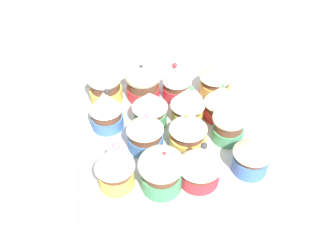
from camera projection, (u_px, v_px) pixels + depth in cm
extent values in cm
cube|color=#9E9EA3|center=(168.00, 144.00, 65.63)|extent=(180.00, 180.00, 3.00)
cube|color=silver|center=(168.00, 135.00, 64.21)|extent=(30.39, 30.39, 1.20)
cylinder|color=#EFC651|center=(215.00, 88.00, 71.24)|extent=(5.71, 5.71, 2.33)
cylinder|color=brown|center=(216.00, 80.00, 70.00)|extent=(5.30, 5.30, 1.32)
cone|color=#F4EDC6|center=(217.00, 69.00, 68.30)|extent=(6.19, 6.19, 3.70)
cylinder|color=#D1333D|center=(177.00, 92.00, 70.30)|extent=(5.32, 5.32, 2.33)
cylinder|color=brown|center=(177.00, 84.00, 69.05)|extent=(4.79, 4.79, 1.35)
cone|color=white|center=(177.00, 72.00, 67.27)|extent=(5.35, 5.35, 3.90)
sphere|color=red|center=(175.00, 66.00, 65.69)|extent=(0.93, 0.93, 0.93)
cylinder|color=#D1333D|center=(144.00, 92.00, 70.17)|extent=(6.13, 6.13, 2.38)
cylinder|color=brown|center=(143.00, 84.00, 68.88)|extent=(5.77, 5.77, 1.41)
ellipsoid|color=#F4EDC6|center=(143.00, 75.00, 67.53)|extent=(6.55, 6.55, 4.29)
sphere|color=#333338|center=(141.00, 67.00, 65.95)|extent=(0.83, 0.83, 0.83)
cylinder|color=#EFC651|center=(106.00, 94.00, 69.50)|extent=(6.10, 6.10, 2.65)
cylinder|color=brown|center=(105.00, 85.00, 68.13)|extent=(5.41, 5.41, 1.40)
ellipsoid|color=white|center=(104.00, 78.00, 66.96)|extent=(6.28, 6.28, 3.40)
cylinder|color=#D1333D|center=(220.00, 111.00, 66.20)|extent=(5.73, 5.73, 2.24)
cylinder|color=brown|center=(221.00, 104.00, 65.08)|extent=(5.50, 5.50, 1.07)
cone|color=#F4EDC6|center=(222.00, 94.00, 63.52)|extent=(6.08, 6.08, 3.53)
sphere|color=#4CB266|center=(223.00, 86.00, 62.50)|extent=(0.81, 0.81, 0.81)
cylinder|color=#EFC651|center=(187.00, 115.00, 65.56)|extent=(5.51, 5.51, 2.25)
cylinder|color=brown|center=(187.00, 107.00, 64.38)|extent=(5.05, 5.05, 1.22)
cone|color=white|center=(188.00, 97.00, 62.77)|extent=(6.10, 6.10, 3.54)
sphere|color=#4CB266|center=(192.00, 88.00, 61.78)|extent=(0.91, 0.91, 0.91)
cylinder|color=#4C9E6B|center=(150.00, 118.00, 64.65)|extent=(5.69, 5.69, 2.56)
cylinder|color=brown|center=(150.00, 110.00, 63.33)|extent=(5.01, 5.01, 1.35)
cone|color=white|center=(150.00, 100.00, 61.86)|extent=(6.12, 6.12, 2.97)
cylinder|color=#477AC6|center=(108.00, 121.00, 64.34)|extent=(5.53, 5.53, 2.23)
cylinder|color=brown|center=(106.00, 113.00, 63.05)|extent=(4.98, 4.98, 1.56)
cone|color=#F4EDC6|center=(105.00, 101.00, 61.30)|extent=(5.58, 5.58, 3.61)
sphere|color=#333338|center=(107.00, 92.00, 60.46)|extent=(0.95, 0.95, 0.95)
cylinder|color=#4C9E6B|center=(227.00, 133.00, 62.08)|extent=(5.24, 5.24, 2.33)
cylinder|color=brown|center=(229.00, 125.00, 60.81)|extent=(4.66, 4.66, 1.40)
ellipsoid|color=#F4EDC6|center=(230.00, 118.00, 59.70)|extent=(5.64, 5.64, 3.13)
cylinder|color=#EFC651|center=(188.00, 140.00, 60.84)|extent=(6.13, 6.13, 2.39)
cylinder|color=brown|center=(188.00, 132.00, 59.55)|extent=(5.46, 5.46, 1.42)
cone|color=white|center=(189.00, 121.00, 57.94)|extent=(6.19, 6.19, 3.31)
sphere|color=#EAD64C|center=(187.00, 116.00, 56.54)|extent=(0.64, 0.64, 0.64)
cylinder|color=#477AC6|center=(146.00, 142.00, 60.50)|extent=(5.74, 5.74, 2.53)
cylinder|color=brown|center=(145.00, 133.00, 59.10)|extent=(5.34, 5.34, 1.58)
cone|color=#F4EDC6|center=(145.00, 122.00, 57.48)|extent=(6.02, 6.02, 3.19)
sphere|color=pink|center=(147.00, 115.00, 56.51)|extent=(0.99, 0.99, 0.99)
cylinder|color=#477AC6|center=(250.00, 163.00, 56.95)|extent=(5.48, 5.48, 2.75)
cylinder|color=brown|center=(252.00, 155.00, 55.66)|extent=(4.87, 4.87, 1.05)
cone|color=#F4EDC6|center=(254.00, 146.00, 54.28)|extent=(5.88, 5.88, 3.02)
cylinder|color=#D1333D|center=(199.00, 175.00, 55.58)|extent=(6.15, 6.15, 2.33)
cylinder|color=brown|center=(199.00, 167.00, 54.45)|extent=(5.83, 5.83, 1.01)
cone|color=white|center=(200.00, 157.00, 52.84)|extent=(6.66, 6.66, 3.73)
sphere|color=#333338|center=(204.00, 146.00, 52.06)|extent=(0.99, 0.99, 0.99)
cylinder|color=#4C9E6B|center=(162.00, 180.00, 54.52)|extent=(5.99, 5.99, 2.74)
cylinder|color=brown|center=(161.00, 172.00, 53.18)|extent=(5.31, 5.31, 1.22)
ellipsoid|color=#F4EDC6|center=(161.00, 164.00, 52.03)|extent=(6.70, 6.70, 3.64)
sphere|color=red|center=(164.00, 154.00, 51.14)|extent=(0.67, 0.67, 0.67)
cylinder|color=#EFC651|center=(116.00, 178.00, 54.83)|extent=(5.30, 5.30, 2.79)
cylinder|color=brown|center=(115.00, 169.00, 53.46)|extent=(5.04, 5.04, 1.25)
cone|color=white|center=(113.00, 157.00, 51.68)|extent=(5.90, 5.90, 3.98)
sphere|color=pink|center=(116.00, 146.00, 50.74)|extent=(1.15, 1.15, 1.15)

